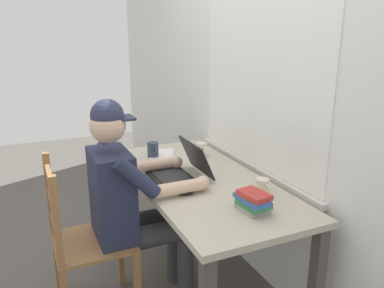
{
  "coord_description": "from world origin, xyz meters",
  "views": [
    {
      "loc": [
        1.96,
        -0.94,
        1.59
      ],
      "look_at": [
        -0.0,
        -0.05,
        0.95
      ],
      "focal_mm": 36.01,
      "sensor_mm": 36.0,
      "label": 1
    }
  ],
  "objects_px": {
    "book_stack_main": "(253,202)",
    "seated_person": "(131,196)",
    "desk": "(199,192)",
    "coffee_mug_spare": "(202,149)",
    "laptop": "(181,170)",
    "coffee_mug_white": "(262,187)",
    "wooden_chair": "(83,242)",
    "computer_mouse": "(186,191)",
    "coffee_mug_dark": "(153,150)"
  },
  "relations": [
    {
      "from": "book_stack_main",
      "to": "seated_person",
      "type": "bearing_deg",
      "value": -137.2
    },
    {
      "from": "desk",
      "to": "coffee_mug_spare",
      "type": "bearing_deg",
      "value": 152.72
    },
    {
      "from": "laptop",
      "to": "coffee_mug_white",
      "type": "bearing_deg",
      "value": 36.7
    },
    {
      "from": "wooden_chair",
      "to": "coffee_mug_white",
      "type": "relative_size",
      "value": 8.43
    },
    {
      "from": "laptop",
      "to": "coffee_mug_spare",
      "type": "height_order",
      "value": "laptop"
    },
    {
      "from": "desk",
      "to": "laptop",
      "type": "xyz_separation_m",
      "value": [
        -0.05,
        -0.1,
        0.15
      ]
    },
    {
      "from": "computer_mouse",
      "to": "coffee_mug_white",
      "type": "height_order",
      "value": "coffee_mug_white"
    },
    {
      "from": "wooden_chair",
      "to": "laptop",
      "type": "relative_size",
      "value": 2.87
    },
    {
      "from": "seated_person",
      "to": "coffee_mug_dark",
      "type": "relative_size",
      "value": 10.73
    },
    {
      "from": "coffee_mug_spare",
      "to": "seated_person",
      "type": "bearing_deg",
      "value": -58.43
    },
    {
      "from": "laptop",
      "to": "book_stack_main",
      "type": "relative_size",
      "value": 1.71
    },
    {
      "from": "computer_mouse",
      "to": "coffee_mug_dark",
      "type": "height_order",
      "value": "coffee_mug_dark"
    },
    {
      "from": "desk",
      "to": "coffee_mug_dark",
      "type": "xyz_separation_m",
      "value": [
        -0.51,
        -0.12,
        0.15
      ]
    },
    {
      "from": "laptop",
      "to": "book_stack_main",
      "type": "height_order",
      "value": "laptop"
    },
    {
      "from": "wooden_chair",
      "to": "coffee_mug_white",
      "type": "xyz_separation_m",
      "value": [
        0.36,
        0.91,
        0.31
      ]
    },
    {
      "from": "coffee_mug_white",
      "to": "book_stack_main",
      "type": "height_order",
      "value": "book_stack_main"
    },
    {
      "from": "laptop",
      "to": "book_stack_main",
      "type": "bearing_deg",
      "value": 14.54
    },
    {
      "from": "wooden_chair",
      "to": "coffee_mug_dark",
      "type": "distance_m",
      "value": 0.84
    },
    {
      "from": "wooden_chair",
      "to": "laptop",
      "type": "height_order",
      "value": "laptop"
    },
    {
      "from": "desk",
      "to": "book_stack_main",
      "type": "height_order",
      "value": "book_stack_main"
    },
    {
      "from": "desk",
      "to": "coffee_mug_white",
      "type": "bearing_deg",
      "value": 29.93
    },
    {
      "from": "coffee_mug_spare",
      "to": "wooden_chair",
      "type": "bearing_deg",
      "value": -67.0
    },
    {
      "from": "coffee_mug_dark",
      "to": "coffee_mug_white",
      "type": "bearing_deg",
      "value": 20.81
    },
    {
      "from": "coffee_mug_white",
      "to": "book_stack_main",
      "type": "xyz_separation_m",
      "value": [
        0.15,
        -0.16,
        0.01
      ]
    },
    {
      "from": "desk",
      "to": "coffee_mug_spare",
      "type": "relative_size",
      "value": 13.53
    },
    {
      "from": "wooden_chair",
      "to": "coffee_mug_dark",
      "type": "height_order",
      "value": "wooden_chair"
    },
    {
      "from": "computer_mouse",
      "to": "coffee_mug_white",
      "type": "relative_size",
      "value": 0.89
    },
    {
      "from": "coffee_mug_white",
      "to": "seated_person",
      "type": "bearing_deg",
      "value": -119.63
    },
    {
      "from": "seated_person",
      "to": "coffee_mug_dark",
      "type": "height_order",
      "value": "seated_person"
    },
    {
      "from": "seated_person",
      "to": "book_stack_main",
      "type": "distance_m",
      "value": 0.71
    },
    {
      "from": "wooden_chair",
      "to": "desk",
      "type": "bearing_deg",
      "value": 89.81
    },
    {
      "from": "seated_person",
      "to": "computer_mouse",
      "type": "height_order",
      "value": "seated_person"
    },
    {
      "from": "wooden_chair",
      "to": "seated_person",
      "type": "bearing_deg",
      "value": 90.0
    },
    {
      "from": "seated_person",
      "to": "laptop",
      "type": "distance_m",
      "value": 0.35
    },
    {
      "from": "wooden_chair",
      "to": "book_stack_main",
      "type": "bearing_deg",
      "value": 55.84
    },
    {
      "from": "wooden_chair",
      "to": "coffee_mug_white",
      "type": "height_order",
      "value": "wooden_chair"
    },
    {
      "from": "coffee_mug_spare",
      "to": "book_stack_main",
      "type": "distance_m",
      "value": 0.91
    },
    {
      "from": "computer_mouse",
      "to": "coffee_mug_spare",
      "type": "xyz_separation_m",
      "value": [
        -0.58,
        0.37,
        0.03
      ]
    },
    {
      "from": "book_stack_main",
      "to": "coffee_mug_white",
      "type": "bearing_deg",
      "value": 133.86
    },
    {
      "from": "laptop",
      "to": "coffee_mug_spare",
      "type": "distance_m",
      "value": 0.45
    },
    {
      "from": "seated_person",
      "to": "book_stack_main",
      "type": "xyz_separation_m",
      "value": [
        0.51,
        0.48,
        0.09
      ]
    },
    {
      "from": "desk",
      "to": "computer_mouse",
      "type": "distance_m",
      "value": 0.28
    },
    {
      "from": "laptop",
      "to": "coffee_mug_spare",
      "type": "xyz_separation_m",
      "value": [
        -0.34,
        0.3,
        -0.0
      ]
    },
    {
      "from": "coffee_mug_white",
      "to": "book_stack_main",
      "type": "distance_m",
      "value": 0.22
    },
    {
      "from": "desk",
      "to": "wooden_chair",
      "type": "xyz_separation_m",
      "value": [
        -0.0,
        -0.71,
        -0.17
      ]
    },
    {
      "from": "desk",
      "to": "coffee_mug_spare",
      "type": "distance_m",
      "value": 0.46
    },
    {
      "from": "coffee_mug_dark",
      "to": "book_stack_main",
      "type": "xyz_separation_m",
      "value": [
        1.02,
        0.17,
        -0.0
      ]
    },
    {
      "from": "laptop",
      "to": "coffee_mug_white",
      "type": "relative_size",
      "value": 2.94
    },
    {
      "from": "laptop",
      "to": "coffee_mug_spare",
      "type": "relative_size",
      "value": 2.9
    },
    {
      "from": "wooden_chair",
      "to": "computer_mouse",
      "type": "height_order",
      "value": "wooden_chair"
    }
  ]
}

